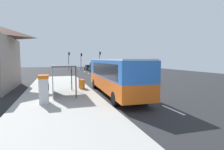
{
  "coord_description": "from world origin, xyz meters",
  "views": [
    {
      "loc": [
        -6.71,
        -15.18,
        3.2
      ],
      "look_at": [
        -1.0,
        2.62,
        1.5
      ],
      "focal_mm": 28.3,
      "sensor_mm": 36.0,
      "label": 1
    }
  ],
  "objects_px": {
    "bus": "(115,74)",
    "traffic_light_near_side": "(100,58)",
    "ticket_machine": "(44,89)",
    "recycling_bin_red": "(81,83)",
    "traffic_light_far_side": "(69,58)",
    "traffic_light_median": "(81,59)",
    "sedan_near": "(89,67)",
    "bus_shelter": "(59,72)",
    "sedan_far": "(93,69)",
    "recycling_bin_orange": "(82,84)",
    "white_van": "(97,67)"
  },
  "relations": [
    {
      "from": "bus",
      "to": "traffic_light_near_side",
      "type": "xyz_separation_m",
      "value": [
        7.21,
        34.62,
        1.68
      ]
    },
    {
      "from": "ticket_machine",
      "to": "recycling_bin_red",
      "type": "xyz_separation_m",
      "value": [
        3.31,
        5.71,
        -0.52
      ]
    },
    {
      "from": "traffic_light_far_side",
      "to": "traffic_light_median",
      "type": "xyz_separation_m",
      "value": [
        3.5,
        0.8,
        -0.15
      ]
    },
    {
      "from": "sedan_near",
      "to": "bus_shelter",
      "type": "relative_size",
      "value": 1.11
    },
    {
      "from": "sedan_near",
      "to": "bus",
      "type": "bearing_deg",
      "value": -96.48
    },
    {
      "from": "bus_shelter",
      "to": "traffic_light_far_side",
      "type": "bearing_deg",
      "value": 84.56
    },
    {
      "from": "recycling_bin_red",
      "to": "traffic_light_median",
      "type": "height_order",
      "value": "traffic_light_median"
    },
    {
      "from": "sedan_far",
      "to": "recycling_bin_orange",
      "type": "distance_m",
      "value": 26.53
    },
    {
      "from": "sedan_near",
      "to": "traffic_light_median",
      "type": "distance_m",
      "value": 3.25
    },
    {
      "from": "sedan_near",
      "to": "traffic_light_far_side",
      "type": "xyz_separation_m",
      "value": [
        -5.4,
        0.1,
        2.63
      ]
    },
    {
      "from": "traffic_light_median",
      "to": "sedan_near",
      "type": "bearing_deg",
      "value": -25.48
    },
    {
      "from": "traffic_light_near_side",
      "to": "bus_shelter",
      "type": "distance_m",
      "value": 35.99
    },
    {
      "from": "ticket_machine",
      "to": "bus_shelter",
      "type": "distance_m",
      "value": 3.16
    },
    {
      "from": "traffic_light_median",
      "to": "bus_shelter",
      "type": "relative_size",
      "value": 1.23
    },
    {
      "from": "traffic_light_median",
      "to": "white_van",
      "type": "bearing_deg",
      "value": -81.47
    },
    {
      "from": "sedan_far",
      "to": "bus_shelter",
      "type": "relative_size",
      "value": 1.12
    },
    {
      "from": "sedan_far",
      "to": "recycling_bin_red",
      "type": "distance_m",
      "value": 25.85
    },
    {
      "from": "traffic_light_far_side",
      "to": "bus_shelter",
      "type": "relative_size",
      "value": 1.29
    },
    {
      "from": "recycling_bin_red",
      "to": "traffic_light_near_side",
      "type": "xyz_separation_m",
      "value": [
        9.7,
        31.04,
        2.87
      ]
    },
    {
      "from": "bus_shelter",
      "to": "recycling_bin_red",
      "type": "bearing_deg",
      "value": 52.6
    },
    {
      "from": "bus",
      "to": "traffic_light_median",
      "type": "relative_size",
      "value": 2.25
    },
    {
      "from": "sedan_far",
      "to": "traffic_light_median",
      "type": "bearing_deg",
      "value": 103.96
    },
    {
      "from": "bus_shelter",
      "to": "traffic_light_median",
      "type": "bearing_deg",
      "value": 79.15
    },
    {
      "from": "bus",
      "to": "sedan_near",
      "type": "xyz_separation_m",
      "value": [
        4.01,
        35.31,
        -1.05
      ]
    },
    {
      "from": "sedan_far",
      "to": "recycling_bin_red",
      "type": "xyz_separation_m",
      "value": [
        -6.5,
        -25.02,
        -0.14
      ]
    },
    {
      "from": "sedan_near",
      "to": "traffic_light_far_side",
      "type": "bearing_deg",
      "value": 178.89
    },
    {
      "from": "white_van",
      "to": "traffic_light_near_side",
      "type": "relative_size",
      "value": 0.99
    },
    {
      "from": "traffic_light_median",
      "to": "sedan_far",
      "type": "bearing_deg",
      "value": -76.04
    },
    {
      "from": "sedan_far",
      "to": "traffic_light_near_side",
      "type": "xyz_separation_m",
      "value": [
        3.2,
        6.03,
        2.73
      ]
    },
    {
      "from": "bus",
      "to": "recycling_bin_orange",
      "type": "bearing_deg",
      "value": 130.88
    },
    {
      "from": "ticket_machine",
      "to": "bus_shelter",
      "type": "bearing_deg",
      "value": 68.77
    },
    {
      "from": "white_van",
      "to": "recycling_bin_orange",
      "type": "xyz_separation_m",
      "value": [
        -6.4,
        -21.35,
        -0.69
      ]
    },
    {
      "from": "traffic_light_far_side",
      "to": "traffic_light_median",
      "type": "distance_m",
      "value": 3.6
    },
    {
      "from": "recycling_bin_orange",
      "to": "traffic_light_far_side",
      "type": "xyz_separation_m",
      "value": [
        1.1,
        32.54,
        2.77
      ]
    },
    {
      "from": "bus_shelter",
      "to": "bus",
      "type": "bearing_deg",
      "value": -8.24
    },
    {
      "from": "sedan_near",
      "to": "recycling_bin_orange",
      "type": "distance_m",
      "value": 33.08
    },
    {
      "from": "ticket_machine",
      "to": "traffic_light_far_side",
      "type": "distance_m",
      "value": 37.88
    },
    {
      "from": "bus",
      "to": "traffic_light_median",
      "type": "distance_m",
      "value": 36.31
    },
    {
      "from": "recycling_bin_orange",
      "to": "bus",
      "type": "bearing_deg",
      "value": -49.12
    },
    {
      "from": "traffic_light_near_side",
      "to": "traffic_light_median",
      "type": "bearing_deg",
      "value": 162.57
    },
    {
      "from": "sedan_far",
      "to": "recycling_bin_orange",
      "type": "height_order",
      "value": "sedan_far"
    },
    {
      "from": "ticket_machine",
      "to": "recycling_bin_red",
      "type": "relative_size",
      "value": 2.04
    },
    {
      "from": "traffic_light_far_side",
      "to": "recycling_bin_red",
      "type": "bearing_deg",
      "value": -91.97
    },
    {
      "from": "sedan_near",
      "to": "bus_shelter",
      "type": "distance_m",
      "value": 35.74
    },
    {
      "from": "sedan_far",
      "to": "recycling_bin_orange",
      "type": "xyz_separation_m",
      "value": [
        -6.5,
        -25.72,
        -0.14
      ]
    },
    {
      "from": "bus",
      "to": "white_van",
      "type": "height_order",
      "value": "bus"
    },
    {
      "from": "sedan_far",
      "to": "ticket_machine",
      "type": "relative_size",
      "value": 2.32
    },
    {
      "from": "bus",
      "to": "sedan_far",
      "type": "relative_size",
      "value": 2.46
    },
    {
      "from": "ticket_machine",
      "to": "recycling_bin_red",
      "type": "distance_m",
      "value": 6.62
    },
    {
      "from": "bus",
      "to": "white_van",
      "type": "distance_m",
      "value": 24.54
    }
  ]
}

